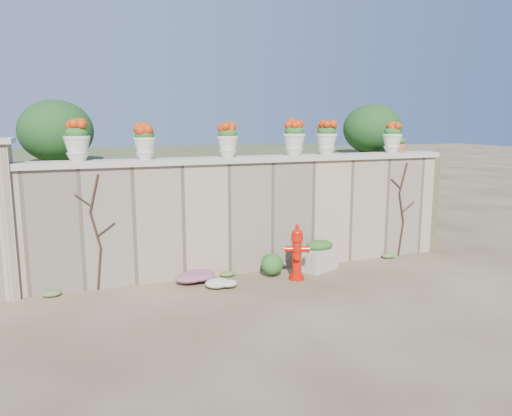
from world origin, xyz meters
name	(u,v)px	position (x,y,z in m)	size (l,w,h in m)	color
ground	(288,301)	(0.00, 0.00, 0.00)	(80.00, 80.00, 0.00)	#463723
stone_wall	(248,217)	(0.00, 1.80, 1.00)	(8.00, 0.40, 2.00)	tan
wall_cap	(248,159)	(0.00, 1.80, 2.05)	(8.10, 0.52, 0.10)	beige
raised_fill	(203,193)	(0.00, 5.00, 1.00)	(9.00, 6.00, 2.00)	#384C23
back_shrub_left	(56,131)	(-3.20, 3.00, 2.55)	(1.30, 1.30, 1.10)	#143814
back_shrub_right	(372,129)	(3.40, 3.00, 2.55)	(1.30, 1.30, 1.10)	#143814
vine_left	(96,231)	(-2.67, 1.58, 0.99)	(0.60, 0.04, 1.91)	black
vine_right	(402,208)	(3.23, 1.58, 0.99)	(0.60, 0.04, 1.91)	black
fire_hydrant	(297,252)	(0.59, 0.93, 0.49)	(0.42, 0.30, 0.98)	red
planter_box	(319,256)	(1.23, 1.30, 0.26)	(0.78, 0.63, 0.56)	beige
green_shrub	(275,262)	(0.30, 1.24, 0.26)	(0.54, 0.49, 0.51)	#1E5119
magenta_clump	(190,276)	(-1.21, 1.39, 0.12)	(0.93, 0.62, 0.25)	#C12688
white_flowers	(225,283)	(-0.73, 0.90, 0.10)	(0.55, 0.44, 0.20)	white
urn_pot_0	(77,141)	(-2.88, 1.80, 2.42)	(0.41, 0.41, 0.65)	beige
urn_pot_1	(145,142)	(-1.82, 1.80, 2.39)	(0.38, 0.38, 0.59)	beige
urn_pot_2	(228,140)	(-0.38, 1.80, 2.40)	(0.38, 0.38, 0.60)	beige
urn_pot_3	(294,138)	(0.91, 1.80, 2.42)	(0.41, 0.41, 0.64)	beige
urn_pot_4	(326,138)	(1.59, 1.80, 2.41)	(0.40, 0.40, 0.63)	beige
urn_pot_5	(392,138)	(3.08, 1.80, 2.40)	(0.38, 0.38, 0.60)	beige
terracotta_pot	(401,146)	(3.29, 1.80, 2.23)	(0.24, 0.24, 0.28)	#A55932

